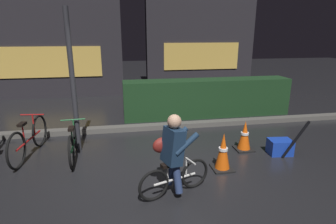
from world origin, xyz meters
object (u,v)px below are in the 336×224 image
(traffic_cone_near, at_px, (223,152))
(cyclist, at_px, (173,155))
(closed_umbrella, at_px, (296,140))
(blue_crate, at_px, (280,147))
(street_post, at_px, (73,83))
(parked_bike_center_left, at_px, (74,142))
(parked_bike_left_mid, at_px, (29,139))
(traffic_cone_far, at_px, (245,136))

(traffic_cone_near, xyz_separation_m, cyclist, (-1.01, -0.59, 0.30))
(closed_umbrella, bearing_deg, blue_crate, 142.75)
(street_post, xyz_separation_m, cyclist, (1.60, -1.89, -0.77))
(closed_umbrella, bearing_deg, traffic_cone_near, -150.84)
(street_post, xyz_separation_m, traffic_cone_near, (2.61, -1.30, -1.07))
(parked_bike_center_left, xyz_separation_m, cyclist, (1.64, -1.54, 0.31))
(traffic_cone_near, xyz_separation_m, blue_crate, (1.36, 0.40, -0.18))
(parked_bike_left_mid, height_order, closed_umbrella, closed_umbrella)
(parked_bike_left_mid, bearing_deg, blue_crate, -91.92)
(street_post, height_order, closed_umbrella, street_post)
(blue_crate, bearing_deg, traffic_cone_far, 152.63)
(street_post, relative_size, traffic_cone_far, 4.46)
(parked_bike_center_left, distance_m, closed_umbrella, 4.22)
(traffic_cone_far, distance_m, cyclist, 2.21)
(parked_bike_center_left, bearing_deg, blue_crate, -101.41)
(traffic_cone_far, bearing_deg, street_post, 170.15)
(parked_bike_left_mid, relative_size, closed_umbrella, 1.97)
(blue_crate, distance_m, cyclist, 2.61)
(cyclist, bearing_deg, traffic_cone_far, 17.43)
(traffic_cone_far, bearing_deg, cyclist, -143.40)
(parked_bike_center_left, relative_size, traffic_cone_far, 2.43)
(traffic_cone_far, xyz_separation_m, blue_crate, (0.61, -0.32, -0.15))
(cyclist, xyz_separation_m, closed_umbrella, (2.51, 0.74, -0.24))
(parked_bike_left_mid, height_order, parked_bike_center_left, parked_bike_left_mid)
(cyclist, bearing_deg, traffic_cone_near, 10.97)
(traffic_cone_near, height_order, cyclist, cyclist)
(traffic_cone_near, bearing_deg, traffic_cone_far, 43.91)
(parked_bike_left_mid, bearing_deg, cyclist, -118.08)
(parked_bike_left_mid, distance_m, traffic_cone_far, 4.27)
(traffic_cone_near, distance_m, blue_crate, 1.43)
(traffic_cone_far, height_order, closed_umbrella, closed_umbrella)
(parked_bike_center_left, xyz_separation_m, closed_umbrella, (4.14, -0.80, 0.07))
(parked_bike_left_mid, xyz_separation_m, cyclist, (2.49, -1.76, 0.28))
(traffic_cone_far, height_order, cyclist, cyclist)
(traffic_cone_near, bearing_deg, parked_bike_left_mid, 161.54)
(parked_bike_center_left, relative_size, blue_crate, 3.46)
(parked_bike_center_left, bearing_deg, cyclist, -136.82)
(parked_bike_center_left, relative_size, cyclist, 1.22)
(street_post, xyz_separation_m, closed_umbrella, (4.11, -1.15, -1.01))
(parked_bike_left_mid, xyz_separation_m, blue_crate, (4.86, -0.77, -0.20))
(blue_crate, xyz_separation_m, closed_umbrella, (0.14, -0.25, 0.24))
(parked_bike_center_left, bearing_deg, traffic_cone_far, -97.52)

